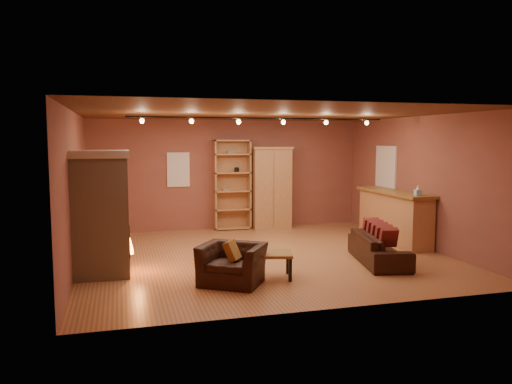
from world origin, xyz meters
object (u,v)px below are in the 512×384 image
object	(u,v)px
armchair	(232,257)
coffee_table	(275,256)
loveseat	(379,243)
fireplace	(101,213)
armoire	(271,187)
bar_counter	(394,216)
bookcase	(232,184)

from	to	relation	value
armchair	coffee_table	size ratio (longest dim) A/B	1.70
loveseat	coffee_table	world-z (taller)	loveseat
fireplace	armchair	size ratio (longest dim) A/B	1.82
armoire	coffee_table	xyz separation A→B (m)	(-1.32, -4.54, -0.70)
loveseat	armchair	size ratio (longest dim) A/B	1.66
bar_counter	coffee_table	world-z (taller)	bar_counter
loveseat	coffee_table	size ratio (longest dim) A/B	2.82
bookcase	armchair	xyz separation A→B (m)	(-1.07, -4.83, -0.74)
bookcase	bar_counter	bearing A→B (deg)	-39.55
coffee_table	bar_counter	bearing A→B (deg)	31.00
fireplace	loveseat	world-z (taller)	fireplace
armchair	coffee_table	distance (m)	0.78
loveseat	armchair	distance (m)	3.02
bar_counter	armchair	world-z (taller)	bar_counter
bookcase	armchair	distance (m)	5.00
armoire	loveseat	world-z (taller)	armoire
coffee_table	armchair	bearing A→B (deg)	-169.43
fireplace	bar_counter	world-z (taller)	fireplace
bookcase	bar_counter	world-z (taller)	bookcase
coffee_table	loveseat	bearing A→B (deg)	12.09
bar_counter	coffee_table	bearing A→B (deg)	-149.00
bar_counter	armchair	distance (m)	4.78
bookcase	armoire	distance (m)	1.03
armoire	armchair	size ratio (longest dim) A/B	1.82
bookcase	armchair	world-z (taller)	bookcase
fireplace	bookcase	world-z (taller)	bookcase
fireplace	loveseat	bearing A→B (deg)	-5.62
fireplace	bookcase	bearing A→B (deg)	50.40
fireplace	bar_counter	bearing A→B (deg)	10.19
bar_counter	loveseat	xyz separation A→B (m)	(-1.27, -1.61, -0.21)
armoire	armchair	xyz separation A→B (m)	(-2.08, -4.68, -0.63)
armoire	armchair	distance (m)	5.16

